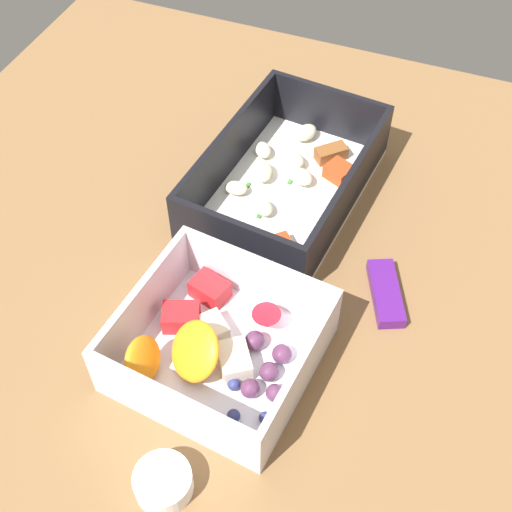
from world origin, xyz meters
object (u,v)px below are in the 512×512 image
object	(u,v)px
fruit_bowl	(216,346)
pasta_container	(286,180)
candy_bar	(386,293)
paper_cup_liner	(163,482)

from	to	relation	value
fruit_bowl	pasta_container	bearing A→B (deg)	-176.84
fruit_bowl	candy_bar	world-z (taller)	fruit_bowl
pasta_container	candy_bar	bearing A→B (deg)	60.74
fruit_bowl	candy_bar	bearing A→B (deg)	134.40
pasta_container	candy_bar	distance (cm)	15.81
fruit_bowl	paper_cup_liner	world-z (taller)	fruit_bowl
pasta_container	paper_cup_liner	world-z (taller)	pasta_container
pasta_container	paper_cup_liner	xyz separation A→B (cm)	(32.20, 1.89, -0.97)
fruit_bowl	candy_bar	size ratio (longest dim) A/B	2.40
fruit_bowl	candy_bar	distance (cm)	16.49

